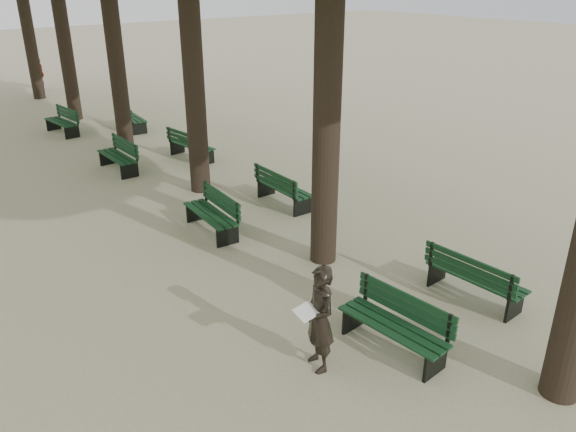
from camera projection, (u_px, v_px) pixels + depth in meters
ground at (378, 362)px, 8.43m from camera, size 120.00×120.00×0.00m
bench_left_0 at (392, 336)px, 8.58m from camera, size 0.71×1.84×0.92m
bench_left_1 at (211, 221)px, 12.53m from camera, size 0.71×1.84×0.92m
bench_left_2 at (118, 162)px, 16.40m from camera, size 0.59×1.81×0.92m
bench_left_3 at (62, 127)px, 20.14m from camera, size 0.76×1.85×0.92m
bench_right_0 at (474, 286)px, 9.95m from camera, size 0.66×1.83×0.92m
bench_right_1 at (284, 195)px, 14.01m from camera, size 0.62×1.82×0.92m
bench_right_2 at (192, 151)px, 17.46m from camera, size 0.78×1.86×0.92m
bench_right_3 at (133, 122)px, 20.71m from camera, size 0.74×1.85×0.92m
man_with_map at (320, 319)px, 8.01m from camera, size 0.68×0.73×1.66m
pedestrian_c at (40, 74)px, 27.53m from camera, size 0.61×0.97×1.57m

